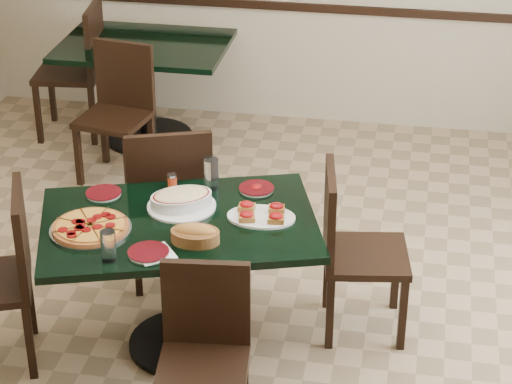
% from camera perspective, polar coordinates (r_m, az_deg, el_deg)
% --- Properties ---
extents(floor, '(5.50, 5.50, 0.00)m').
position_cam_1_polar(floor, '(5.48, -1.01, -7.26)').
color(floor, '#886F4E').
rests_on(floor, ground).
extents(room_shell, '(5.50, 5.50, 5.50)m').
position_cam_1_polar(room_shell, '(6.43, 11.12, 9.41)').
color(room_shell, white).
rests_on(room_shell, floor).
extents(main_table, '(1.54, 1.23, 0.75)m').
position_cam_1_polar(main_table, '(4.98, -4.35, -3.47)').
color(main_table, black).
rests_on(main_table, floor).
extents(back_table, '(1.20, 0.87, 0.75)m').
position_cam_1_polar(back_table, '(7.34, -6.34, 6.79)').
color(back_table, black).
rests_on(back_table, floor).
extents(chair_far, '(0.59, 0.59, 0.99)m').
position_cam_1_polar(chair_far, '(5.53, -4.96, -0.25)').
color(chair_far, black).
rests_on(chair_far, floor).
extents(chair_near, '(0.44, 0.44, 0.85)m').
position_cam_1_polar(chair_near, '(4.50, -2.97, -8.78)').
color(chair_near, black).
rests_on(chair_near, floor).
extents(chair_right, '(0.49, 0.49, 0.93)m').
position_cam_1_polar(chair_right, '(5.16, 5.39, -2.93)').
color(chair_right, black).
rests_on(chair_right, floor).
extents(chair_left, '(0.57, 0.57, 0.95)m').
position_cam_1_polar(chair_left, '(5.07, -14.32, -4.28)').
color(chair_left, black).
rests_on(chair_left, floor).
extents(back_chair_near, '(0.50, 0.50, 0.92)m').
position_cam_1_polar(back_chair_near, '(6.85, -7.86, 5.02)').
color(back_chair_near, black).
rests_on(back_chair_near, floor).
extents(back_chair_left, '(0.51, 0.51, 1.00)m').
position_cam_1_polar(back_chair_left, '(7.49, -10.00, 7.31)').
color(back_chair_left, black).
rests_on(back_chair_left, floor).
extents(pepperoni_pizza, '(0.40, 0.40, 0.04)m').
position_cam_1_polar(pepperoni_pizza, '(4.86, -9.44, -2.00)').
color(pepperoni_pizza, '#ABAAB1').
rests_on(pepperoni_pizza, main_table).
extents(lasagna_casserole, '(0.37, 0.35, 0.09)m').
position_cam_1_polar(lasagna_casserole, '(4.99, -4.29, -0.42)').
color(lasagna_casserole, silver).
rests_on(lasagna_casserole, main_table).
extents(bread_basket, '(0.24, 0.17, 0.10)m').
position_cam_1_polar(bread_basket, '(4.69, -3.50, -2.44)').
color(bread_basket, brown).
rests_on(bread_basket, main_table).
extents(bruschetta_platter, '(0.35, 0.25, 0.05)m').
position_cam_1_polar(bruschetta_platter, '(4.89, 0.30, -1.27)').
color(bruschetta_platter, silver).
rests_on(bruschetta_platter, main_table).
extents(side_plate_near, '(0.19, 0.19, 0.02)m').
position_cam_1_polar(side_plate_near, '(4.64, -6.16, -3.45)').
color(side_plate_near, silver).
rests_on(side_plate_near, main_table).
extents(side_plate_far_r, '(0.18, 0.18, 0.03)m').
position_cam_1_polar(side_plate_far_r, '(5.16, 0.03, 0.21)').
color(side_plate_far_r, silver).
rests_on(side_plate_far_r, main_table).
extents(side_plate_far_l, '(0.18, 0.18, 0.02)m').
position_cam_1_polar(side_plate_far_l, '(5.17, -8.71, -0.07)').
color(side_plate_far_l, silver).
rests_on(side_plate_far_l, main_table).
extents(napkin_setting, '(0.23, 0.23, 0.01)m').
position_cam_1_polar(napkin_setting, '(4.63, -5.77, -3.53)').
color(napkin_setting, white).
rests_on(napkin_setting, main_table).
extents(water_glass_a, '(0.08, 0.08, 0.17)m').
position_cam_1_polar(water_glass_a, '(5.15, -2.57, 1.04)').
color(water_glass_a, silver).
rests_on(water_glass_a, main_table).
extents(water_glass_b, '(0.07, 0.07, 0.15)m').
position_cam_1_polar(water_glass_b, '(4.58, -8.43, -3.07)').
color(water_glass_b, silver).
rests_on(water_glass_b, main_table).
extents(pepper_shaker, '(0.05, 0.05, 0.09)m').
position_cam_1_polar(pepper_shaker, '(5.17, -4.81, 0.61)').
color(pepper_shaker, '#B03312').
rests_on(pepper_shaker, main_table).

